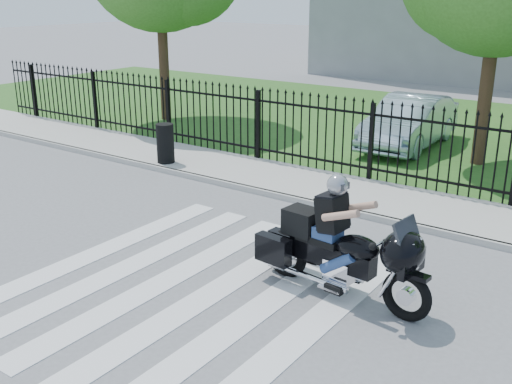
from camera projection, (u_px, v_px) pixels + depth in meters
The scene contains 9 objects.
ground at pixel (188, 287), 8.65m from camera, with size 120.00×120.00×0.00m, color slate.
crosswalk at pixel (188, 287), 8.64m from camera, with size 5.00×5.50×0.01m, color silver, non-canonical shape.
sidewalk at pixel (348, 193), 12.49m from camera, with size 40.00×2.00×0.12m, color #ADAAA3.
curb at pixel (324, 206), 11.71m from camera, with size 40.00×0.12×0.12m, color #ADAAA3.
grass_strip at pixel (455, 133), 17.91m from camera, with size 40.00×12.00×0.02m, color #285A1E.
iron_fence at pixel (371, 144), 12.99m from camera, with size 26.00×0.04×1.80m.
motorcycle_rider at pixel (338, 246), 8.24m from camera, with size 2.70×1.00×1.78m.
parked_car at pixel (409, 122), 16.14m from camera, with size 1.44×4.14×1.36m, color #A2BCCC.
litter_bin at pixel (165, 143), 14.33m from camera, with size 0.42×0.42×0.94m, color black.
Camera 1 is at (5.29, -5.75, 4.07)m, focal length 42.00 mm.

